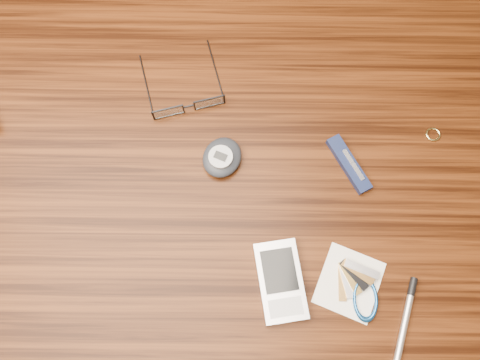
{
  "coord_description": "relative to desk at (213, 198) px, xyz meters",
  "views": [
    {
      "loc": [
        0.05,
        -0.22,
        1.44
      ],
      "look_at": [
        0.05,
        -0.0,
        0.76
      ],
      "focal_mm": 35.0,
      "sensor_mm": 36.0,
      "label": 1
    }
  ],
  "objects": [
    {
      "name": "pedometer",
      "position": [
        0.02,
        0.04,
        0.11
      ],
      "size": [
        0.08,
        0.09,
        0.03
      ],
      "color": "black",
      "rests_on": "desk"
    },
    {
      "name": "gold_ring",
      "position": [
        0.36,
        0.08,
        0.1
      ],
      "size": [
        0.03,
        0.03,
        0.0
      ],
      "primitive_type": "torus",
      "rotation": [
        0.0,
        0.0,
        0.39
      ],
      "color": "#D6C16E",
      "rests_on": "desk"
    },
    {
      "name": "pda_phone",
      "position": [
        0.11,
        -0.15,
        0.11
      ],
      "size": [
        0.08,
        0.12,
        0.02
      ],
      "color": "#B0B0B4",
      "rests_on": "desk"
    },
    {
      "name": "silver_pen",
      "position": [
        0.29,
        -0.19,
        0.11
      ],
      "size": [
        0.05,
        0.12,
        0.01
      ],
      "color": "silver",
      "rests_on": "desk"
    },
    {
      "name": "eyeglasses",
      "position": [
        -0.04,
        0.13,
        0.11
      ],
      "size": [
        0.15,
        0.15,
        0.03
      ],
      "color": "black",
      "rests_on": "desk"
    },
    {
      "name": "pocket_knife",
      "position": [
        0.22,
        0.03,
        0.11
      ],
      "size": [
        0.07,
        0.1,
        0.01
      ],
      "color": "#101D3D",
      "rests_on": "desk"
    },
    {
      "name": "desk",
      "position": [
        0.0,
        0.0,
        0.0
      ],
      "size": [
        1.0,
        0.7,
        0.75
      ],
      "color": "#3B1A09",
      "rests_on": "ground"
    },
    {
      "name": "notepad_keys",
      "position": [
        0.22,
        -0.16,
        0.11
      ],
      "size": [
        0.11,
        0.12,
        0.01
      ],
      "color": "white",
      "rests_on": "desk"
    },
    {
      "name": "ground",
      "position": [
        0.0,
        0.0,
        -0.65
      ],
      "size": [
        3.8,
        3.8,
        0.0
      ],
      "primitive_type": "plane",
      "color": "#472814",
      "rests_on": "ground"
    }
  ]
}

